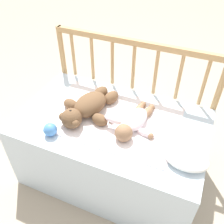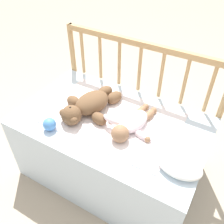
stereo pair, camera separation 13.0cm
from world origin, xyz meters
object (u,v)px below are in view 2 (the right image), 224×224
Objects in this scene: teddy_bear at (90,105)px; small_pillow at (180,166)px; toy_ball at (49,124)px; baby at (132,123)px.

teddy_bear reaches higher than small_pillow.
small_pillow is at bearing -13.11° from teddy_bear.
toy_ball is 0.35× the size of small_pillow.
teddy_bear is 2.02× the size of small_pillow.
baby is 4.93× the size of toy_ball.
small_pillow is at bearing 7.60° from toy_ball.
teddy_bear is at bearing 179.55° from baby.
teddy_bear reaches higher than toy_ball.
small_pillow is (0.61, -0.14, -0.02)m from teddy_bear.
baby is at bearing -0.45° from teddy_bear.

